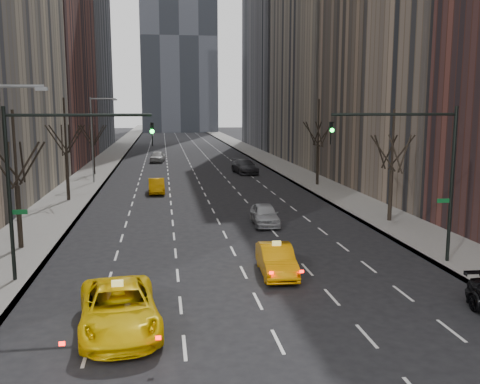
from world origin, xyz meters
name	(u,v)px	position (x,y,z in m)	size (l,w,h in m)	color
sidewalk_left	(107,160)	(-12.25, 70.00, 0.07)	(4.50, 320.00, 0.15)	slate
sidewalk_right	(265,158)	(12.25, 70.00, 0.07)	(4.50, 320.00, 0.15)	slate
bld_left_far	(28,4)	(-21.50, 66.00, 22.00)	(14.00, 28.00, 44.00)	brown
bld_right_deep	(288,0)	(21.50, 95.00, 29.00)	(14.00, 30.00, 58.00)	slate
tree_lw_b	(17,186)	(-12.00, 18.00, 3.72)	(3.36, 3.50, 7.82)	black
tree_lw_c	(66,155)	(-12.00, 34.00, 4.04)	(3.36, 3.50, 8.74)	black
tree_lw_d	(93,146)	(-12.00, 52.00, 3.56)	(3.36, 3.50, 7.36)	black
tree_rw_b	(391,170)	(12.00, 22.00, 3.72)	(3.36, 3.50, 7.82)	black
tree_rw_c	(318,147)	(12.00, 40.00, 4.04)	(3.36, 3.50, 8.74)	black
traffic_mast_left	(46,165)	(-9.11, 12.00, 5.49)	(6.69, 0.39, 8.00)	black
traffic_mast_right	(422,160)	(9.11, 12.00, 5.49)	(6.69, 0.39, 8.00)	black
streetlight_far	(95,131)	(-10.84, 45.00, 5.62)	(2.83, 0.22, 9.00)	slate
taxi_suv	(119,308)	(-5.55, 5.81, 0.84)	(2.78, 6.02, 1.67)	yellow
taxi_sedan	(276,260)	(1.54, 11.45, 0.73)	(1.55, 4.44, 1.46)	orange
silver_sedan_ahead	(265,214)	(3.08, 22.49, 0.74)	(1.74, 4.33, 1.47)	#AAAEB3
far_taxi	(156,186)	(-4.49, 37.47, 0.69)	(1.47, 4.22, 1.39)	orange
far_suv_grey	(245,166)	(6.14, 51.45, 0.86)	(2.41, 5.92, 1.72)	#292A2E
far_car_white	(157,157)	(-4.62, 66.72, 0.82)	(1.94, 4.82, 1.64)	silver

